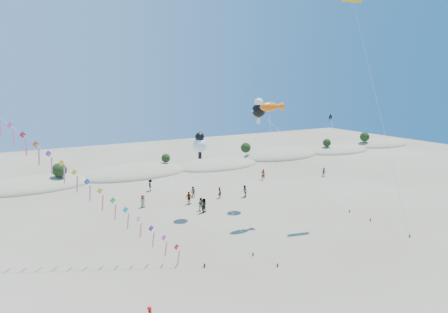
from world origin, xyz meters
TOP-DOWN VIEW (x-y plane):
  - ground at (0.00, 0.00)m, footprint 160.00×160.00m
  - dune_ridge at (1.06, 45.14)m, footprint 145.30×11.49m
  - kite_train at (-16.51, 18.12)m, footprint 24.03×17.33m
  - fish_kite at (7.63, 15.69)m, footprint 7.48×10.23m
  - cartoon_kite_low at (1.43, 21.08)m, footprint 1.61×13.12m
  - cartoon_kite_high at (9.52, 20.92)m, footprint 9.15×12.19m
  - parafoil_kite at (16.51, 13.26)m, footprint 2.47×9.46m
  - dark_kite at (22.10, 20.18)m, footprint 6.60×10.38m
  - beachgoers at (5.52, 26.43)m, footprint 32.57×13.48m

SIDE VIEW (x-z plane):
  - ground at x=0.00m, z-range 0.00..0.00m
  - dune_ridge at x=1.06m, z-range -2.67..2.90m
  - beachgoers at x=5.52m, z-range -0.05..1.74m
  - dark_kite at x=22.10m, z-range 2.04..13.17m
  - cartoon_kite_low at x=1.43m, z-range 3.70..13.73m
  - kite_train at x=-16.51m, z-range 0.30..21.82m
  - cartoon_kite_high at x=9.52m, z-range 5.53..19.36m
  - fish_kite at x=7.63m, z-range 6.25..19.85m
  - parafoil_kite at x=16.51m, z-range 11.72..36.93m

